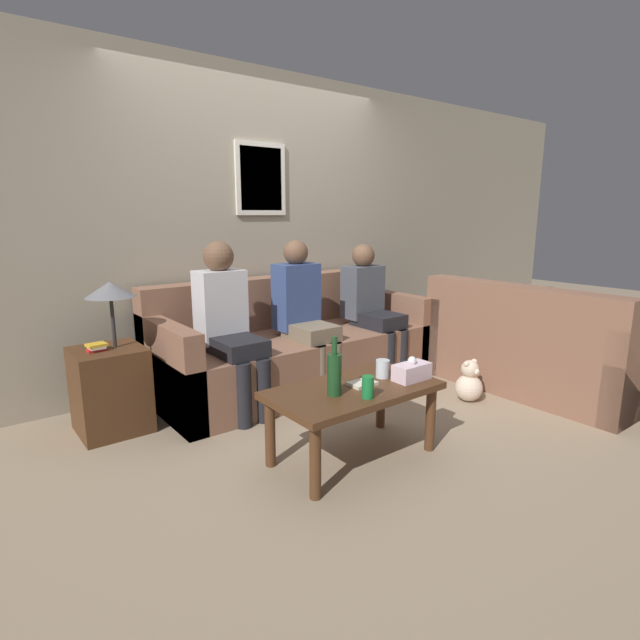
% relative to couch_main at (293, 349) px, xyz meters
% --- Properties ---
extents(ground_plane, '(16.00, 16.00, 0.00)m').
position_rel_couch_main_xyz_m(ground_plane, '(0.00, -0.56, -0.30)').
color(ground_plane, gray).
extents(wall_back, '(9.00, 0.08, 2.60)m').
position_rel_couch_main_xyz_m(wall_back, '(0.00, 0.50, 1.00)').
color(wall_back, '#9E937F').
rests_on(wall_back, ground_plane).
extents(couch_main, '(2.31, 0.94, 0.88)m').
position_rel_couch_main_xyz_m(couch_main, '(0.00, 0.00, 0.00)').
color(couch_main, brown).
rests_on(couch_main, ground_plane).
extents(couch_side, '(0.94, 1.64, 0.88)m').
position_rel_couch_main_xyz_m(couch_side, '(1.53, -1.30, 0.00)').
color(couch_side, brown).
rests_on(couch_side, ground_plane).
extents(coffee_table, '(0.99, 0.55, 0.44)m').
position_rel_couch_main_xyz_m(coffee_table, '(-0.46, -1.29, 0.07)').
color(coffee_table, '#4C2D19').
rests_on(coffee_table, ground_plane).
extents(side_table_with_lamp, '(0.43, 0.43, 0.99)m').
position_rel_couch_main_xyz_m(side_table_with_lamp, '(-1.47, -0.03, 0.03)').
color(side_table_with_lamp, '#4C2D19').
rests_on(side_table_with_lamp, ground_plane).
extents(wine_bottle, '(0.08, 0.08, 0.33)m').
position_rel_couch_main_xyz_m(wine_bottle, '(-0.63, -1.32, 0.26)').
color(wine_bottle, '#19421E').
rests_on(wine_bottle, coffee_table).
extents(drinking_glass, '(0.08, 0.08, 0.11)m').
position_rel_couch_main_xyz_m(drinking_glass, '(-0.21, -1.27, 0.19)').
color(drinking_glass, silver).
rests_on(drinking_glass, coffee_table).
extents(book_stack, '(0.16, 0.12, 0.02)m').
position_rel_couch_main_xyz_m(book_stack, '(-0.40, -1.30, 0.14)').
color(book_stack, beige).
rests_on(book_stack, coffee_table).
extents(soda_can, '(0.07, 0.07, 0.12)m').
position_rel_couch_main_xyz_m(soda_can, '(-0.52, -1.46, 0.20)').
color(soda_can, '#197A38').
rests_on(soda_can, coffee_table).
extents(tissue_box, '(0.23, 0.12, 0.15)m').
position_rel_couch_main_xyz_m(tissue_box, '(-0.10, -1.41, 0.19)').
color(tissue_box, silver).
rests_on(tissue_box, coffee_table).
extents(person_left, '(0.34, 0.61, 1.23)m').
position_rel_couch_main_xyz_m(person_left, '(-0.68, -0.19, 0.36)').
color(person_left, black).
rests_on(person_left, ground_plane).
extents(person_middle, '(0.34, 0.57, 1.21)m').
position_rel_couch_main_xyz_m(person_middle, '(-0.01, -0.18, 0.35)').
color(person_middle, '#756651').
rests_on(person_middle, ground_plane).
extents(person_right, '(0.34, 0.58, 1.15)m').
position_rel_couch_main_xyz_m(person_right, '(0.71, -0.19, 0.33)').
color(person_right, black).
rests_on(person_right, ground_plane).
extents(teddy_bear, '(0.21, 0.21, 0.33)m').
position_rel_couch_main_xyz_m(teddy_bear, '(0.85, -1.15, -0.16)').
color(teddy_bear, beige).
rests_on(teddy_bear, ground_plane).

